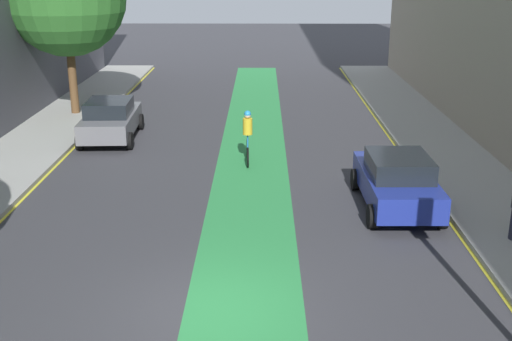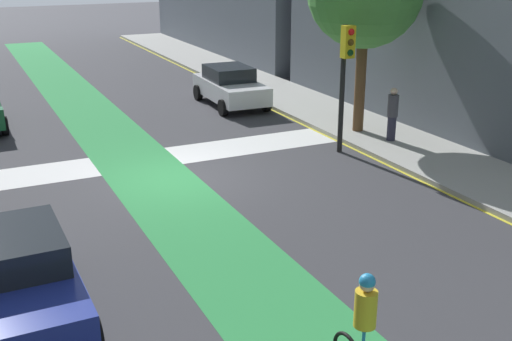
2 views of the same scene
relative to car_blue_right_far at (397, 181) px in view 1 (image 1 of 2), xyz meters
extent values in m
plane|color=#38383D|center=(-4.72, -5.63, -0.80)|extent=(120.00, 120.00, 0.00)
cube|color=#2D8C47|center=(-4.08, -5.63, -0.80)|extent=(2.40, 60.00, 0.01)
cube|color=navy|center=(0.00, 0.05, -0.13)|extent=(1.84, 4.22, 0.70)
cube|color=black|center=(0.00, -0.15, 0.49)|extent=(1.62, 2.02, 0.55)
cylinder|color=black|center=(-0.91, 1.51, -0.48)|extent=(0.23, 0.64, 0.64)
cylinder|color=black|center=(0.89, 1.53, -0.48)|extent=(0.23, 0.64, 0.64)
cylinder|color=black|center=(-0.89, -1.43, -0.48)|extent=(0.23, 0.64, 0.64)
cylinder|color=black|center=(0.91, -1.41, -0.48)|extent=(0.23, 0.64, 0.64)
cube|color=slate|center=(-9.55, 7.16, -0.13)|extent=(1.99, 4.28, 0.70)
cube|color=black|center=(-9.54, 6.96, 0.49)|extent=(1.69, 2.07, 0.55)
cylinder|color=black|center=(-10.52, 8.59, -0.48)|extent=(0.25, 0.65, 0.64)
cylinder|color=black|center=(-8.72, 8.67, -0.48)|extent=(0.25, 0.65, 0.64)
cylinder|color=black|center=(-10.39, 5.66, -0.48)|extent=(0.25, 0.65, 0.64)
cylinder|color=black|center=(-8.59, 5.74, -0.48)|extent=(0.25, 0.65, 0.64)
torus|color=black|center=(-4.24, 4.71, -0.46)|extent=(0.08, 0.68, 0.68)
torus|color=black|center=(-4.21, 3.66, -0.46)|extent=(0.08, 0.68, 0.68)
cylinder|color=#2672BF|center=(-4.23, 4.18, -0.28)|extent=(0.09, 0.95, 0.06)
cylinder|color=#2672BF|center=(-4.22, 4.03, -0.01)|extent=(0.05, 0.05, 0.50)
cylinder|color=gold|center=(-4.22, 4.03, 0.51)|extent=(0.32, 0.32, 0.55)
sphere|color=beige|center=(-4.22, 4.03, 0.90)|extent=(0.22, 0.22, 0.22)
sphere|color=#268CCC|center=(-4.22, 4.03, 0.94)|extent=(0.23, 0.23, 0.23)
cylinder|color=brown|center=(-12.03, 11.02, 0.97)|extent=(0.36, 0.36, 3.25)
camera|label=1|loc=(-3.74, -16.82, 5.82)|focal=45.07mm
camera|label=2|loc=(0.48, 10.33, 5.24)|focal=44.70mm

